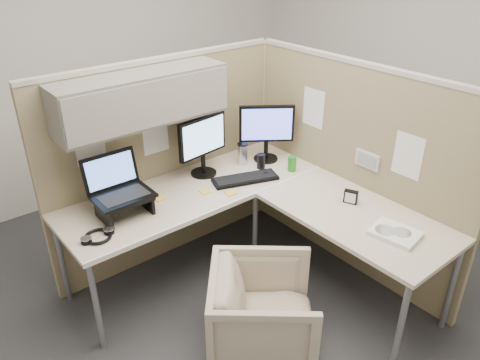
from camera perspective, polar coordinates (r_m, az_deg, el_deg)
ground at (r=3.58m, az=1.33°, el=-14.07°), size 4.50×4.50×0.00m
partition_back at (r=3.48m, az=-10.16°, el=5.53°), size 2.00×0.36×1.63m
partition_right at (r=3.64m, az=13.01°, el=1.47°), size 0.07×2.03×1.63m
desk at (r=3.32m, az=1.69°, el=-3.14°), size 2.00×1.98×0.73m
office_chair at (r=3.02m, az=2.82°, el=-15.35°), size 0.87×0.88×0.66m
monitor_left at (r=3.54m, az=-4.58°, el=4.71°), size 0.44×0.20×0.47m
monitor_right at (r=3.78m, az=3.26°, el=6.29°), size 0.38×0.29×0.47m
laptop_station at (r=3.18m, az=-14.34°, el=-1.58°), size 0.38×0.32×0.39m
keyboard at (r=3.55m, az=0.63°, el=0.13°), size 0.53×0.32×0.02m
mouse at (r=3.62m, az=3.17°, el=0.72°), size 0.10×0.07×0.03m
travel_mug at (r=3.78m, az=0.30°, el=3.24°), size 0.08×0.08×0.18m
soda_can_green at (r=3.70m, az=6.36°, el=1.99°), size 0.07×0.07×0.12m
soda_can_silver at (r=3.72m, az=2.58°, el=2.31°), size 0.07×0.07×0.12m
sticky_note_d at (r=3.41m, az=-4.24°, el=-1.40°), size 0.08×0.08×0.01m
sticky_note_b at (r=3.38m, az=-1.12°, el=-1.56°), size 0.08×0.08×0.01m
sticky_note_c at (r=3.36m, az=-9.82°, el=-2.22°), size 0.09×0.09×0.01m
headphones at (r=3.03m, az=-16.93°, el=-6.57°), size 0.22×0.18×0.03m
paper_stack at (r=3.08m, az=18.37°, el=-6.20°), size 0.27×0.32×0.03m
desk_clock at (r=3.33m, az=13.35°, el=-2.01°), size 0.07×0.10×0.09m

